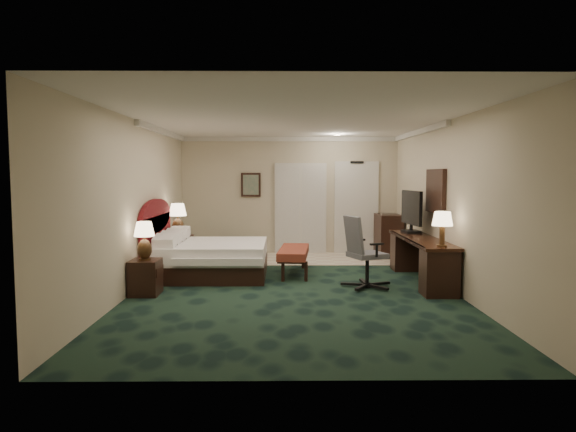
{
  "coord_description": "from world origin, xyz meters",
  "views": [
    {
      "loc": [
        -0.17,
        -8.17,
        1.82
      ],
      "look_at": [
        -0.07,
        0.6,
        1.12
      ],
      "focal_mm": 32.0,
      "sensor_mm": 36.0,
      "label": 1
    }
  ],
  "objects_px": {
    "lamp_near": "(144,241)",
    "tv": "(411,212)",
    "lamp_far": "(178,220)",
    "desk_chair": "(367,252)",
    "nightstand_far": "(180,251)",
    "minibar": "(388,236)",
    "nightstand_near": "(145,277)",
    "bed_bench": "(294,261)",
    "bed": "(213,259)",
    "desk": "(421,260)"
  },
  "relations": [
    {
      "from": "tv",
      "to": "bed_bench",
      "type": "bearing_deg",
      "value": 178.52
    },
    {
      "from": "lamp_near",
      "to": "desk",
      "type": "bearing_deg",
      "value": 12.11
    },
    {
      "from": "bed",
      "to": "lamp_near",
      "type": "bearing_deg",
      "value": -119.08
    },
    {
      "from": "bed",
      "to": "desk",
      "type": "relative_size",
      "value": 0.74
    },
    {
      "from": "desk_chair",
      "to": "bed",
      "type": "bearing_deg",
      "value": 136.89
    },
    {
      "from": "nightstand_near",
      "to": "tv",
      "type": "bearing_deg",
      "value": 20.56
    },
    {
      "from": "bed",
      "to": "desk_chair",
      "type": "relative_size",
      "value": 1.64
    },
    {
      "from": "lamp_near",
      "to": "minibar",
      "type": "bearing_deg",
      "value": 39.31
    },
    {
      "from": "bed_bench",
      "to": "desk_chair",
      "type": "relative_size",
      "value": 1.22
    },
    {
      "from": "lamp_far",
      "to": "tv",
      "type": "xyz_separation_m",
      "value": [
        4.48,
        -0.81,
        0.22
      ]
    },
    {
      "from": "nightstand_near",
      "to": "desk_chair",
      "type": "height_order",
      "value": "desk_chair"
    },
    {
      "from": "bed",
      "to": "bed_bench",
      "type": "distance_m",
      "value": 1.48
    },
    {
      "from": "lamp_near",
      "to": "lamp_far",
      "type": "height_order",
      "value": "lamp_far"
    },
    {
      "from": "lamp_far",
      "to": "tv",
      "type": "height_order",
      "value": "tv"
    },
    {
      "from": "nightstand_near",
      "to": "nightstand_far",
      "type": "xyz_separation_m",
      "value": [
        0.03,
        2.53,
        0.03
      ]
    },
    {
      "from": "lamp_far",
      "to": "desk",
      "type": "relative_size",
      "value": 0.25
    },
    {
      "from": "nightstand_near",
      "to": "lamp_near",
      "type": "distance_m",
      "value": 0.56
    },
    {
      "from": "lamp_near",
      "to": "minibar",
      "type": "height_order",
      "value": "lamp_near"
    },
    {
      "from": "bed",
      "to": "nightstand_far",
      "type": "bearing_deg",
      "value": 126.73
    },
    {
      "from": "nightstand_far",
      "to": "bed_bench",
      "type": "bearing_deg",
      "value": -22.9
    },
    {
      "from": "bed_bench",
      "to": "minibar",
      "type": "distance_m",
      "value": 2.99
    },
    {
      "from": "bed",
      "to": "desk",
      "type": "distance_m",
      "value": 3.67
    },
    {
      "from": "tv",
      "to": "desk_chair",
      "type": "height_order",
      "value": "tv"
    },
    {
      "from": "nightstand_near",
      "to": "nightstand_far",
      "type": "height_order",
      "value": "nightstand_far"
    },
    {
      "from": "lamp_far",
      "to": "bed_bench",
      "type": "bearing_deg",
      "value": -21.87
    },
    {
      "from": "nightstand_far",
      "to": "minibar",
      "type": "height_order",
      "value": "minibar"
    },
    {
      "from": "nightstand_near",
      "to": "tv",
      "type": "distance_m",
      "value": 4.87
    },
    {
      "from": "nightstand_far",
      "to": "desk_chair",
      "type": "relative_size",
      "value": 0.51
    },
    {
      "from": "nightstand_near",
      "to": "lamp_far",
      "type": "distance_m",
      "value": 2.58
    },
    {
      "from": "desk",
      "to": "bed",
      "type": "bearing_deg",
      "value": 171.79
    },
    {
      "from": "bed",
      "to": "desk",
      "type": "xyz_separation_m",
      "value": [
        3.64,
        -0.52,
        0.07
      ]
    },
    {
      "from": "minibar",
      "to": "tv",
      "type": "bearing_deg",
      "value": -89.51
    },
    {
      "from": "lamp_near",
      "to": "bed_bench",
      "type": "height_order",
      "value": "lamp_near"
    },
    {
      "from": "tv",
      "to": "minibar",
      "type": "distance_m",
      "value": 2.06
    },
    {
      "from": "lamp_far",
      "to": "desk_chair",
      "type": "height_order",
      "value": "lamp_far"
    },
    {
      "from": "bed_bench",
      "to": "bed",
      "type": "bearing_deg",
      "value": -170.12
    },
    {
      "from": "bed",
      "to": "desk",
      "type": "bearing_deg",
      "value": -8.21
    },
    {
      "from": "desk_chair",
      "to": "lamp_near",
      "type": "bearing_deg",
      "value": 165.58
    },
    {
      "from": "nightstand_far",
      "to": "lamp_near",
      "type": "bearing_deg",
      "value": -90.46
    },
    {
      "from": "nightstand_near",
      "to": "bed",
      "type": "bearing_deg",
      "value": 60.33
    },
    {
      "from": "lamp_near",
      "to": "bed_bench",
      "type": "xyz_separation_m",
      "value": [
        2.3,
        1.6,
        -0.59
      ]
    },
    {
      "from": "lamp_near",
      "to": "tv",
      "type": "xyz_separation_m",
      "value": [
        4.48,
        1.71,
        0.32
      ]
    },
    {
      "from": "tv",
      "to": "bed",
      "type": "bearing_deg",
      "value": 179.16
    },
    {
      "from": "bed",
      "to": "bed_bench",
      "type": "bearing_deg",
      "value": 4.48
    },
    {
      "from": "nightstand_near",
      "to": "tv",
      "type": "height_order",
      "value": "tv"
    },
    {
      "from": "lamp_near",
      "to": "nightstand_far",
      "type": "bearing_deg",
      "value": 89.54
    },
    {
      "from": "nightstand_near",
      "to": "desk",
      "type": "distance_m",
      "value": 4.56
    },
    {
      "from": "nightstand_far",
      "to": "lamp_near",
      "type": "distance_m",
      "value": 2.61
    },
    {
      "from": "lamp_far",
      "to": "tv",
      "type": "relative_size",
      "value": 0.65
    },
    {
      "from": "tv",
      "to": "desk_chair",
      "type": "relative_size",
      "value": 0.86
    }
  ]
}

